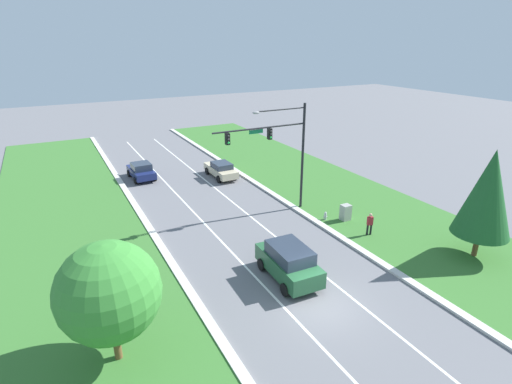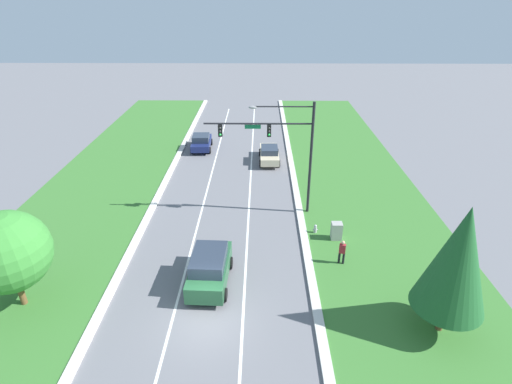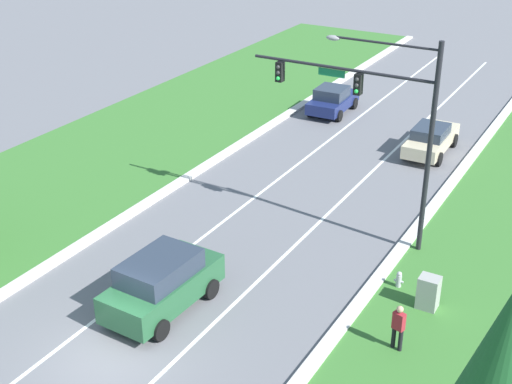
{
  "view_description": "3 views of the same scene",
  "coord_description": "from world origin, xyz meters",
  "px_view_note": "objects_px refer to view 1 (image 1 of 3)",
  "views": [
    {
      "loc": [
        -11.01,
        -13.53,
        12.85
      ],
      "look_at": [
        1.94,
        10.85,
        2.23
      ],
      "focal_mm": 28.0,
      "sensor_mm": 36.0,
      "label": 1
    },
    {
      "loc": [
        2.64,
        -15.11,
        15.0
      ],
      "look_at": [
        2.36,
        10.15,
        2.2
      ],
      "focal_mm": 28.0,
      "sensor_mm": 36.0,
      "label": 2
    },
    {
      "loc": [
        12.83,
        -13.27,
        14.45
      ],
      "look_at": [
        -0.6,
        10.12,
        1.39
      ],
      "focal_mm": 50.0,
      "sensor_mm": 36.0,
      "label": 3
    }
  ],
  "objects_px": {
    "conifer_near_right_tree": "(488,193)",
    "oak_near_left_tree": "(109,292)",
    "forest_suv": "(289,262)",
    "pedestrian": "(370,223)",
    "fire_hydrant": "(325,216)",
    "navy_sedan": "(141,171)",
    "utility_cabinet": "(345,213)",
    "champagne_sedan": "(221,169)",
    "traffic_signal_mast": "(280,144)"
  },
  "relations": [
    {
      "from": "conifer_near_right_tree",
      "to": "oak_near_left_tree",
      "type": "distance_m",
      "value": 21.49
    },
    {
      "from": "oak_near_left_tree",
      "to": "forest_suv",
      "type": "bearing_deg",
      "value": 10.75
    },
    {
      "from": "pedestrian",
      "to": "fire_hydrant",
      "type": "distance_m",
      "value": 3.68
    },
    {
      "from": "navy_sedan",
      "to": "utility_cabinet",
      "type": "distance_m",
      "value": 20.37
    },
    {
      "from": "champagne_sedan",
      "to": "fire_hydrant",
      "type": "distance_m",
      "value": 13.33
    },
    {
      "from": "traffic_signal_mast",
      "to": "conifer_near_right_tree",
      "type": "bearing_deg",
      "value": -57.83
    },
    {
      "from": "navy_sedan",
      "to": "pedestrian",
      "type": "distance_m",
      "value": 22.6
    },
    {
      "from": "navy_sedan",
      "to": "conifer_near_right_tree",
      "type": "bearing_deg",
      "value": -61.35
    },
    {
      "from": "champagne_sedan",
      "to": "conifer_near_right_tree",
      "type": "xyz_separation_m",
      "value": [
        7.96,
        -21.71,
        3.48
      ]
    },
    {
      "from": "navy_sedan",
      "to": "fire_hydrant",
      "type": "height_order",
      "value": "navy_sedan"
    },
    {
      "from": "fire_hydrant",
      "to": "champagne_sedan",
      "type": "bearing_deg",
      "value": 102.67
    },
    {
      "from": "fire_hydrant",
      "to": "oak_near_left_tree",
      "type": "xyz_separation_m",
      "value": [
        -16.37,
        -7.13,
        3.05
      ]
    },
    {
      "from": "traffic_signal_mast",
      "to": "navy_sedan",
      "type": "height_order",
      "value": "traffic_signal_mast"
    },
    {
      "from": "conifer_near_right_tree",
      "to": "oak_near_left_tree",
      "type": "bearing_deg",
      "value": 175.78
    },
    {
      "from": "traffic_signal_mast",
      "to": "utility_cabinet",
      "type": "relative_size",
      "value": 6.56
    },
    {
      "from": "utility_cabinet",
      "to": "pedestrian",
      "type": "relative_size",
      "value": 0.76
    },
    {
      "from": "champagne_sedan",
      "to": "conifer_near_right_tree",
      "type": "relative_size",
      "value": 0.67
    },
    {
      "from": "utility_cabinet",
      "to": "traffic_signal_mast",
      "type": "bearing_deg",
      "value": 134.19
    },
    {
      "from": "conifer_near_right_tree",
      "to": "utility_cabinet",
      "type": "bearing_deg",
      "value": 115.14
    },
    {
      "from": "navy_sedan",
      "to": "champagne_sedan",
      "type": "bearing_deg",
      "value": -26.95
    },
    {
      "from": "champagne_sedan",
      "to": "conifer_near_right_tree",
      "type": "bearing_deg",
      "value": -70.69
    },
    {
      "from": "champagne_sedan",
      "to": "utility_cabinet",
      "type": "distance_m",
      "value": 14.37
    },
    {
      "from": "navy_sedan",
      "to": "pedestrian",
      "type": "bearing_deg",
      "value": -62.88
    },
    {
      "from": "navy_sedan",
      "to": "utility_cabinet",
      "type": "bearing_deg",
      "value": -58.79
    },
    {
      "from": "forest_suv",
      "to": "traffic_signal_mast",
      "type": "bearing_deg",
      "value": 64.65
    },
    {
      "from": "traffic_signal_mast",
      "to": "forest_suv",
      "type": "xyz_separation_m",
      "value": [
        -4.32,
        -8.25,
        -4.5
      ]
    },
    {
      "from": "forest_suv",
      "to": "fire_hydrant",
      "type": "distance_m",
      "value": 8.51
    },
    {
      "from": "champagne_sedan",
      "to": "navy_sedan",
      "type": "height_order",
      "value": "navy_sedan"
    },
    {
      "from": "oak_near_left_tree",
      "to": "utility_cabinet",
      "type": "bearing_deg",
      "value": 19.89
    },
    {
      "from": "traffic_signal_mast",
      "to": "oak_near_left_tree",
      "type": "relative_size",
      "value": 1.53
    },
    {
      "from": "utility_cabinet",
      "to": "fire_hydrant",
      "type": "xyz_separation_m",
      "value": [
        -1.3,
        0.74,
        -0.3
      ]
    },
    {
      "from": "traffic_signal_mast",
      "to": "navy_sedan",
      "type": "bearing_deg",
      "value": 120.07
    },
    {
      "from": "champagne_sedan",
      "to": "fire_hydrant",
      "type": "bearing_deg",
      "value": -78.16
    },
    {
      "from": "navy_sedan",
      "to": "oak_near_left_tree",
      "type": "xyz_separation_m",
      "value": [
        -6.39,
        -23.36,
        2.57
      ]
    },
    {
      "from": "navy_sedan",
      "to": "oak_near_left_tree",
      "type": "height_order",
      "value": "oak_near_left_tree"
    },
    {
      "from": "conifer_near_right_tree",
      "to": "navy_sedan",
      "type": "bearing_deg",
      "value": 121.07
    },
    {
      "from": "conifer_near_right_tree",
      "to": "oak_near_left_tree",
      "type": "xyz_separation_m",
      "value": [
        -21.41,
        1.58,
        -0.89
      ]
    },
    {
      "from": "forest_suv",
      "to": "pedestrian",
      "type": "distance_m",
      "value": 8.0
    },
    {
      "from": "champagne_sedan",
      "to": "utility_cabinet",
      "type": "xyz_separation_m",
      "value": [
        4.22,
        -13.74,
        -0.16
      ]
    },
    {
      "from": "champagne_sedan",
      "to": "oak_near_left_tree",
      "type": "height_order",
      "value": "oak_near_left_tree"
    },
    {
      "from": "navy_sedan",
      "to": "utility_cabinet",
      "type": "xyz_separation_m",
      "value": [
        11.28,
        -16.96,
        -0.18
      ]
    },
    {
      "from": "pedestrian",
      "to": "utility_cabinet",
      "type": "bearing_deg",
      "value": -77.32
    },
    {
      "from": "traffic_signal_mast",
      "to": "utility_cabinet",
      "type": "bearing_deg",
      "value": -45.81
    },
    {
      "from": "traffic_signal_mast",
      "to": "forest_suv",
      "type": "distance_m",
      "value": 10.34
    },
    {
      "from": "navy_sedan",
      "to": "forest_suv",
      "type": "bearing_deg",
      "value": -83.55
    },
    {
      "from": "forest_suv",
      "to": "oak_near_left_tree",
      "type": "bearing_deg",
      "value": -166.96
    },
    {
      "from": "navy_sedan",
      "to": "fire_hydrant",
      "type": "relative_size",
      "value": 5.99
    },
    {
      "from": "fire_hydrant",
      "to": "conifer_near_right_tree",
      "type": "distance_m",
      "value": 10.81
    },
    {
      "from": "navy_sedan",
      "to": "conifer_near_right_tree",
      "type": "xyz_separation_m",
      "value": [
        15.02,
        -24.94,
        3.46
      ]
    },
    {
      "from": "traffic_signal_mast",
      "to": "fire_hydrant",
      "type": "bearing_deg",
      "value": -52.13
    }
  ]
}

